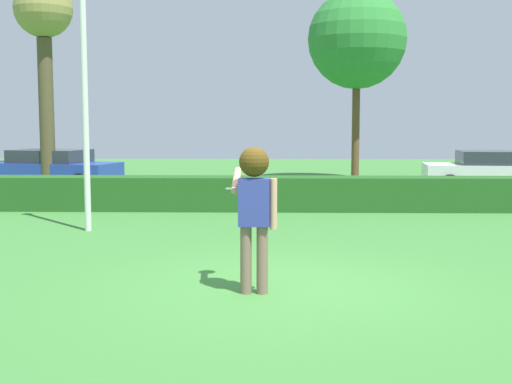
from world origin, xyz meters
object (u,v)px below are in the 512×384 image
at_px(lamppost, 84,54).
at_px(parked_car_white, 497,170).
at_px(oak_tree, 357,40).
at_px(person, 254,199).
at_px(bare_elm_tree, 44,24).
at_px(parked_car_blue, 51,168).
at_px(frisbee, 235,189).

xyz_separation_m(lamppost, parked_car_white, (10.27, 7.27, -2.69)).
bearing_deg(oak_tree, lamppost, -120.17).
xyz_separation_m(person, oak_tree, (3.21, 15.97, 3.81)).
relative_size(parked_car_white, bare_elm_tree, 0.69).
distance_m(lamppost, oak_tree, 13.15).
xyz_separation_m(person, parked_car_blue, (-6.69, 12.58, -0.48)).
relative_size(lamppost, parked_car_blue, 1.37).
xyz_separation_m(frisbee, oak_tree, (3.49, 15.29, 3.75)).
height_order(frisbee, parked_car_blue, frisbee).
height_order(lamppost, parked_car_white, lamppost).
xyz_separation_m(frisbee, lamppost, (-3.07, 4.01, 2.15)).
bearing_deg(parked_car_blue, bare_elm_tree, -76.43).
xyz_separation_m(parked_car_blue, parked_car_white, (13.61, -0.63, 0.00)).
distance_m(frisbee, parked_car_blue, 13.53).
bearing_deg(lamppost, parked_car_blue, 112.93).
xyz_separation_m(parked_car_white, oak_tree, (-3.71, 4.01, 4.29)).
height_order(parked_car_white, oak_tree, oak_tree).
relative_size(parked_car_blue, parked_car_white, 1.03).
xyz_separation_m(lamppost, oak_tree, (6.56, 11.28, 1.60)).
bearing_deg(frisbee, oak_tree, 77.14).
height_order(oak_tree, bare_elm_tree, oak_tree).
distance_m(parked_car_white, bare_elm_tree, 14.09).
bearing_deg(person, parked_car_blue, 117.98).
distance_m(frisbee, bare_elm_tree, 13.31).
bearing_deg(parked_car_blue, parked_car_white, -2.65).
bearing_deg(oak_tree, person, -101.38).
bearing_deg(frisbee, bare_elm_tree, 119.18).
height_order(person, bare_elm_tree, bare_elm_tree).
bearing_deg(parked_car_white, frisbee, -122.56).
height_order(parked_car_blue, bare_elm_tree, bare_elm_tree).
bearing_deg(frisbee, lamppost, 127.45).
bearing_deg(parked_car_white, lamppost, -144.71).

